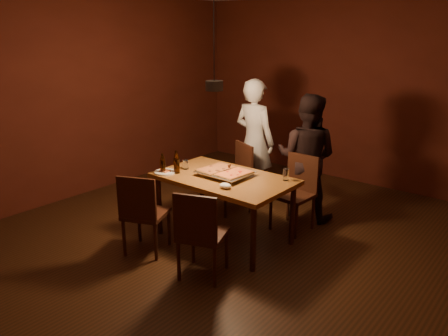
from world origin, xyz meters
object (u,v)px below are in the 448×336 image
Objects in this scene: chair_near_right at (199,228)px; beer_bottle_b at (176,162)px; diner_dark at (306,157)px; dining_table at (224,183)px; pendant_lamp at (214,85)px; chair_far_left at (237,171)px; chair_far_right at (297,185)px; diner_white at (254,141)px; plate_slice at (165,172)px; beer_bottle_a at (163,163)px; chair_near_left at (142,207)px; pizza_tray at (225,174)px.

chair_near_right is 2.10× the size of beer_bottle_b.
dining_table is at bearing 58.47° from diner_dark.
beer_bottle_b is 1.00m from pendant_lamp.
chair_far_left is 1.56m from pendant_lamp.
chair_near_right is 0.49× the size of pendant_lamp.
dining_table is 0.58m from beer_bottle_b.
chair_far_right is 1.87× the size of beer_bottle_b.
pendant_lamp is at bearing 110.52° from diner_white.
plate_slice is 1.77m from diner_dark.
beer_bottle_b is (-0.86, 0.57, 0.34)m from chair_near_right.
chair_near_right is 1.47m from pendant_lamp.
chair_far_left is 0.53m from diner_white.
beer_bottle_a is 0.16m from beer_bottle_b.
diner_dark reaches higher than chair_far_right.
diner_dark is (-0.09, 0.35, 0.25)m from chair_far_right.
diner_white is at bearing 110.61° from dining_table.
chair_near_left is 0.58m from plate_slice.
beer_bottle_a reaches higher than chair_far_left.
beer_bottle_b is (-0.06, 0.58, 0.34)m from chair_near_left.
pendant_lamp reaches higher than dining_table.
pizza_tray is 2.12× the size of beer_bottle_b.
diner_white reaches higher than chair_far_left.
beer_bottle_b is at bearing -163.81° from pendant_lamp.
chair_far_right is 0.29× the size of diner_white.
pizza_tray is 1.26m from diner_white.
pendant_lamp is (0.57, 0.21, 1.00)m from plate_slice.
chair_far_right is 1.46m from beer_bottle_b.
beer_bottle_b is (-0.97, -1.03, 0.34)m from chair_far_right.
diner_dark is (0.99, 1.46, 0.03)m from plate_slice.
beer_bottle_a is at bearing 87.00° from chair_near_left.
dining_table is 2.73× the size of pizza_tray.
chair_near_left is at bearing -115.29° from pizza_tray.
beer_bottle_a is (-0.18, 0.48, 0.33)m from chair_near_left.
beer_bottle_b reaches higher than pizza_tray.
diner_white is (-0.82, 2.02, 0.31)m from chair_near_right.
chair_far_right is 0.88× the size of chair_near_left.
beer_bottle_a is 1.09m from pendant_lamp.
beer_bottle_a is 0.11m from plate_slice.
diner_dark is at bearing 55.80° from plate_slice.
diner_white is at bearing -17.41° from diner_dark.
beer_bottle_a is (-0.19, -1.12, 0.33)m from chair_far_left.
beer_bottle_a is 0.21× the size of pendant_lamp.
diner_white is at bearing -62.74° from chair_far_left.
diner_dark reaches higher than beer_bottle_a.
chair_near_right is 2.20m from diner_white.
diner_dark is at bearing 68.21° from chair_near_right.
beer_bottle_a is 1.56m from diner_white.
chair_near_right is 2.35× the size of beer_bottle_a.
chair_far_right is 0.44m from diner_dark.
beer_bottle_b is (0.12, 0.10, 0.01)m from beer_bottle_a.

